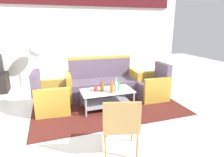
% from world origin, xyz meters
% --- Properties ---
extents(ground_plane, '(14.00, 14.00, 0.00)m').
position_xyz_m(ground_plane, '(0.00, 0.00, 0.00)').
color(ground_plane, white).
extents(wall_back, '(6.52, 0.19, 2.80)m').
position_xyz_m(wall_back, '(0.00, 3.05, 1.48)').
color(wall_back, silver).
rests_on(wall_back, ground).
extents(rug, '(3.19, 2.04, 0.01)m').
position_xyz_m(rug, '(0.08, 0.78, 0.01)').
color(rug, '#511E19').
rests_on(rug, ground).
extents(couch, '(1.83, 0.81, 0.96)m').
position_xyz_m(couch, '(0.15, 1.41, 0.32)').
color(couch, '#5B4C60').
rests_on(couch, rug).
extents(armchair_left, '(0.75, 0.81, 0.85)m').
position_xyz_m(armchair_left, '(-1.10, 0.89, 0.29)').
color(armchair_left, '#5B4C60').
rests_on(armchair_left, rug).
extents(armchair_right, '(0.72, 0.78, 0.85)m').
position_xyz_m(armchair_right, '(1.26, 0.89, 0.29)').
color(armchair_right, '#5B4C60').
rests_on(armchair_right, rug).
extents(coffee_table, '(1.10, 0.60, 0.40)m').
position_xyz_m(coffee_table, '(0.03, 0.64, 0.27)').
color(coffee_table, silver).
rests_on(coffee_table, rug).
extents(bottle_orange, '(0.06, 0.06, 0.28)m').
position_xyz_m(bottle_orange, '(0.08, 0.47, 0.51)').
color(bottle_orange, '#D85919').
rests_on(bottle_orange, coffee_table).
extents(bottle_brown, '(0.07, 0.07, 0.26)m').
position_xyz_m(bottle_brown, '(-0.08, 0.64, 0.51)').
color(bottle_brown, brown).
rests_on(bottle_brown, coffee_table).
extents(bottle_clear, '(0.07, 0.07, 0.30)m').
position_xyz_m(bottle_clear, '(0.19, 0.50, 0.52)').
color(bottle_clear, silver).
rests_on(bottle_clear, coffee_table).
extents(bottle_green, '(0.07, 0.07, 0.28)m').
position_xyz_m(bottle_green, '(0.26, 0.59, 0.52)').
color(bottle_green, '#2D8C38').
rests_on(bottle_green, coffee_table).
extents(cup, '(0.08, 0.08, 0.10)m').
position_xyz_m(cup, '(-0.20, 0.67, 0.46)').
color(cup, red).
rests_on(cup, coffee_table).
extents(pedestal_fan, '(0.36, 0.36, 1.27)m').
position_xyz_m(pedestal_fan, '(-1.42, 2.60, 1.01)').
color(pedestal_fan, '#2D2D33').
rests_on(pedestal_fan, ground).
extents(wicker_chair, '(0.59, 0.59, 0.84)m').
position_xyz_m(wicker_chair, '(-0.24, -0.88, 0.49)').
color(wicker_chair, '#AD844C').
rests_on(wicker_chair, ground).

